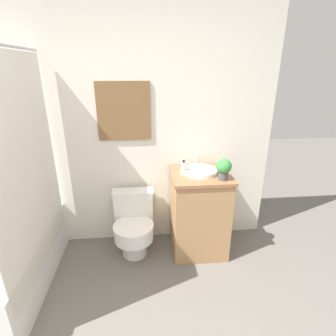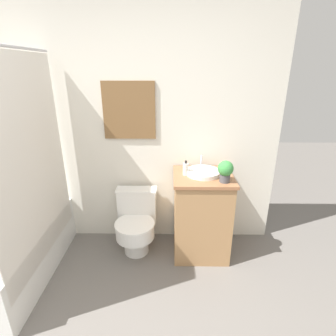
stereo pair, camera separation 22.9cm
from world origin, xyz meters
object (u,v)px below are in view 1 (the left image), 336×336
Objects in this scene: soap_bottle at (184,168)px; toilet at (134,225)px; potted_plant at (224,168)px; sink at (200,171)px.

toilet is at bearing 178.22° from soap_bottle.
soap_bottle is at bearing -1.78° from toilet.
soap_bottle is at bearing 154.90° from potted_plant.
soap_bottle is 0.71× the size of potted_plant.
toilet is 0.88m from sink.
potted_plant reaches higher than soap_bottle.
toilet is 4.55× the size of soap_bottle.
sink reaches higher than toilet.
potted_plant is at bearing -11.78° from toilet.
potted_plant is (0.84, -0.18, 0.67)m from toilet.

